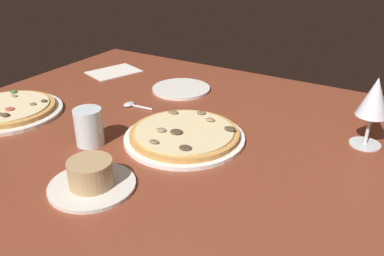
# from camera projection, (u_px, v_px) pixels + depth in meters

# --- Properties ---
(dining_table) EXTENTS (1.50, 1.10, 0.04)m
(dining_table) POSITION_uv_depth(u_px,v_px,m) (199.00, 145.00, 1.02)
(dining_table) COLOR brown
(dining_table) RESTS_ON ground
(pizza_main) EXTENTS (0.30, 0.30, 0.03)m
(pizza_main) POSITION_uv_depth(u_px,v_px,m) (184.00, 135.00, 1.00)
(pizza_main) COLOR white
(pizza_main) RESTS_ON dining_table
(pizza_side) EXTENTS (0.30, 0.30, 0.03)m
(pizza_side) POSITION_uv_depth(u_px,v_px,m) (8.00, 110.00, 1.14)
(pizza_side) COLOR silver
(pizza_side) RESTS_ON dining_table
(ramekin_on_saucer) EXTENTS (0.18, 0.18, 0.06)m
(ramekin_on_saucer) POSITION_uv_depth(u_px,v_px,m) (91.00, 177.00, 0.81)
(ramekin_on_saucer) COLOR silver
(ramekin_on_saucer) RESTS_ON dining_table
(wine_glass_far) EXTENTS (0.07, 0.07, 0.17)m
(wine_glass_far) POSITION_uv_depth(u_px,v_px,m) (374.00, 99.00, 0.93)
(wine_glass_far) COLOR silver
(wine_glass_far) RESTS_ON dining_table
(water_glass) EXTENTS (0.07, 0.07, 0.09)m
(water_glass) POSITION_uv_depth(u_px,v_px,m) (89.00, 129.00, 0.97)
(water_glass) COLOR silver
(water_glass) RESTS_ON dining_table
(side_plate) EXTENTS (0.19, 0.19, 0.01)m
(side_plate) POSITION_uv_depth(u_px,v_px,m) (181.00, 89.00, 1.32)
(side_plate) COLOR silver
(side_plate) RESTS_ON dining_table
(paper_menu) EXTENTS (0.18, 0.21, 0.00)m
(paper_menu) POSITION_uv_depth(u_px,v_px,m) (114.00, 72.00, 1.48)
(paper_menu) COLOR silver
(paper_menu) RESTS_ON dining_table
(spoon) EXTENTS (0.10, 0.04, 0.01)m
(spoon) POSITION_uv_depth(u_px,v_px,m) (132.00, 105.00, 1.19)
(spoon) COLOR silver
(spoon) RESTS_ON dining_table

